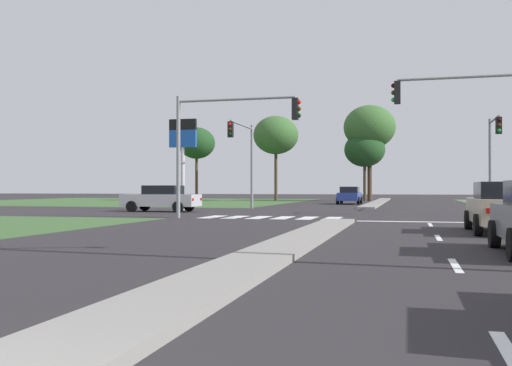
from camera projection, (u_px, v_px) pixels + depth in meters
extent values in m
plane|color=#282628|center=(356.00, 214.00, 31.52)|extent=(200.00, 200.00, 0.00)
cube|color=#385B2D|center=(132.00, 201.00, 61.64)|extent=(35.00, 35.00, 0.01)
cube|color=gray|center=(285.00, 247.00, 13.13)|extent=(1.20, 22.00, 0.14)
cube|color=gray|center=(379.00, 202.00, 55.72)|extent=(1.20, 36.00, 0.14)
cube|color=silver|center=(455.00, 265.00, 10.46)|extent=(0.14, 2.00, 0.01)
cube|color=silver|center=(438.00, 238.00, 16.26)|extent=(0.14, 2.00, 0.01)
cube|color=silver|center=(430.00, 225.00, 22.07)|extent=(0.14, 2.00, 0.01)
cube|color=silver|center=(436.00, 222.00, 23.79)|extent=(6.40, 0.50, 0.01)
cube|color=silver|center=(213.00, 217.00, 28.10)|extent=(0.70, 2.80, 0.01)
cube|color=silver|center=(236.00, 217.00, 27.81)|extent=(0.70, 2.80, 0.01)
cube|color=silver|center=(259.00, 217.00, 27.52)|extent=(0.70, 2.80, 0.01)
cube|color=silver|center=(283.00, 218.00, 27.23)|extent=(0.70, 2.80, 0.01)
cube|color=silver|center=(307.00, 218.00, 26.94)|extent=(0.70, 2.80, 0.01)
cube|color=silver|center=(332.00, 218.00, 26.65)|extent=(0.70, 2.80, 0.01)
cylinder|color=black|center=(494.00, 234.00, 13.61)|extent=(0.22, 0.64, 0.64)
cube|color=#B7B7BC|center=(161.00, 200.00, 34.51)|extent=(4.51, 1.76, 0.70)
cube|color=black|center=(163.00, 190.00, 34.48)|extent=(2.07, 1.54, 0.52)
cube|color=red|center=(193.00, 199.00, 33.30)|extent=(0.04, 0.20, 0.14)
cube|color=red|center=(201.00, 199.00, 34.59)|extent=(0.04, 0.20, 0.14)
cylinder|color=black|center=(132.00, 206.00, 34.02)|extent=(0.64, 0.22, 0.64)
cylinder|color=black|center=(145.00, 206.00, 35.72)|extent=(0.64, 0.22, 0.64)
cylinder|color=black|center=(178.00, 207.00, 33.30)|extent=(0.64, 0.22, 0.64)
cylinder|color=black|center=(189.00, 206.00, 35.00)|extent=(0.64, 0.22, 0.64)
cube|color=#BCAD8E|center=(504.00, 211.00, 18.09)|extent=(1.84, 4.43, 0.74)
cube|color=black|center=(505.00, 190.00, 17.95)|extent=(1.62, 2.04, 0.52)
cube|color=red|center=(490.00, 211.00, 16.10)|extent=(0.20, 0.04, 0.14)
cylinder|color=black|center=(468.00, 220.00, 19.69)|extent=(0.22, 0.64, 0.64)
cylinder|color=black|center=(478.00, 225.00, 16.94)|extent=(0.22, 0.64, 0.64)
cube|color=navy|center=(350.00, 197.00, 50.82)|extent=(1.73, 4.58, 0.67)
cube|color=black|center=(350.00, 190.00, 50.97)|extent=(1.52, 2.11, 0.52)
cube|color=red|center=(359.00, 195.00, 52.89)|extent=(0.20, 0.04, 0.14)
cube|color=red|center=(345.00, 195.00, 53.22)|extent=(0.20, 0.04, 0.14)
cylinder|color=black|center=(358.00, 201.00, 49.18)|extent=(0.22, 0.64, 0.64)
cylinder|color=black|center=(338.00, 201.00, 49.62)|extent=(0.22, 0.64, 0.64)
cylinder|color=black|center=(361.00, 200.00, 52.02)|extent=(0.22, 0.64, 0.64)
cylinder|color=black|center=(341.00, 200.00, 52.45)|extent=(0.22, 0.64, 0.64)
cylinder|color=gray|center=(464.00, 77.00, 23.95)|extent=(5.33, 0.12, 0.12)
cube|color=black|center=(397.00, 93.00, 24.61)|extent=(0.26, 0.32, 0.95)
sphere|color=#360503|center=(393.00, 86.00, 24.66)|extent=(0.20, 0.20, 0.20)
sphere|color=#3A2405|center=(393.00, 93.00, 24.65)|extent=(0.20, 0.20, 0.20)
sphere|color=green|center=(393.00, 100.00, 24.65)|extent=(0.20, 0.20, 0.20)
cylinder|color=gray|center=(252.00, 167.00, 39.85)|extent=(0.18, 0.18, 5.68)
cylinder|color=gray|center=(242.00, 125.00, 37.47)|extent=(0.12, 4.95, 0.12)
cube|color=black|center=(231.00, 129.00, 35.07)|extent=(0.32, 0.26, 0.95)
sphere|color=red|center=(230.00, 124.00, 34.92)|extent=(0.20, 0.20, 0.20)
sphere|color=#3A2405|center=(230.00, 129.00, 34.92)|extent=(0.20, 0.20, 0.20)
sphere|color=black|center=(230.00, 134.00, 34.92)|extent=(0.20, 0.20, 0.20)
cylinder|color=gray|center=(490.00, 165.00, 36.03)|extent=(0.18, 0.18, 5.66)
cylinder|color=gray|center=(494.00, 120.00, 34.33)|extent=(0.12, 3.55, 0.12)
cube|color=black|center=(499.00, 125.00, 32.61)|extent=(0.32, 0.26, 0.95)
sphere|color=#360503|center=(499.00, 120.00, 32.45)|extent=(0.20, 0.20, 0.20)
sphere|color=#3A2405|center=(499.00, 125.00, 32.45)|extent=(0.20, 0.20, 0.20)
sphere|color=green|center=(499.00, 131.00, 32.45)|extent=(0.20, 0.20, 0.20)
cylinder|color=gray|center=(178.00, 157.00, 27.07)|extent=(0.18, 0.18, 5.65)
cylinder|color=gray|center=(235.00, 99.00, 26.40)|extent=(5.50, 0.12, 0.12)
cube|color=black|center=(295.00, 109.00, 25.71)|extent=(0.26, 0.32, 0.95)
sphere|color=red|center=(299.00, 102.00, 25.67)|extent=(0.20, 0.20, 0.20)
sphere|color=#3A2405|center=(299.00, 109.00, 25.67)|extent=(0.20, 0.20, 0.20)
sphere|color=black|center=(299.00, 116.00, 25.66)|extent=(0.20, 0.20, 0.20)
cylinder|color=silver|center=(183.00, 179.00, 37.37)|extent=(0.24, 0.24, 4.00)
cube|color=#194CA5|center=(183.00, 139.00, 37.39)|extent=(1.80, 0.24, 1.10)
cube|color=black|center=(183.00, 125.00, 37.40)|extent=(1.80, 0.24, 0.70)
cylinder|color=#423323|center=(197.00, 177.00, 65.17)|extent=(0.31, 0.31, 5.28)
ellipsoid|color=#1E421E|center=(197.00, 143.00, 65.21)|extent=(4.12, 4.12, 3.50)
cylinder|color=#423323|center=(276.00, 174.00, 63.57)|extent=(0.34, 0.34, 5.81)
ellipsoid|color=#38602D|center=(276.00, 135.00, 63.60)|extent=(4.90, 4.90, 4.17)
cylinder|color=#423323|center=(370.00, 171.00, 63.16)|extent=(0.48, 0.48, 6.46)
ellipsoid|color=#38602D|center=(370.00, 127.00, 63.20)|extent=(5.57, 5.57, 4.73)
cylinder|color=#423323|center=(365.00, 181.00, 62.79)|extent=(0.32, 0.32, 4.32)
ellipsoid|color=#1E421E|center=(365.00, 150.00, 62.82)|extent=(4.35, 4.35, 3.70)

